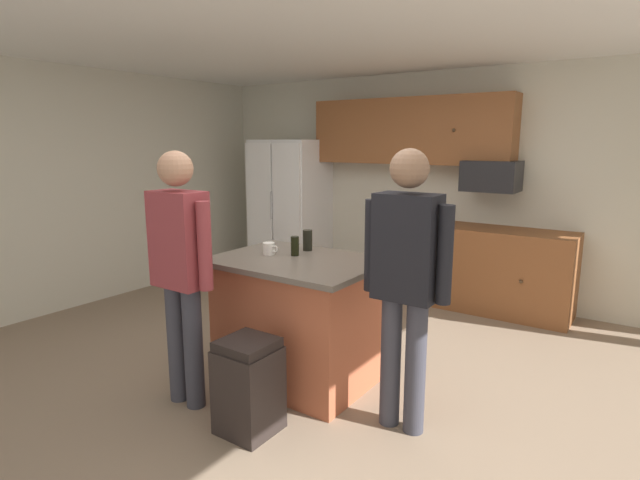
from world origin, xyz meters
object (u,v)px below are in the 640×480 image
Objects in this scene: person_elder_center at (180,262)px; person_guest_left at (406,272)px; kitchen_island at (298,319)px; refrigerator at (290,209)px; mug_ceramic_white at (269,249)px; microwave_over_range at (491,176)px; trash_bin at (249,386)px; glass_pilsner at (308,240)px; glass_stout_tall at (295,246)px.

person_guest_left reaches higher than person_elder_center.
person_elder_center is (-0.43, -0.72, 0.53)m from kitchen_island.
refrigerator is 13.64× the size of mug_ceramic_white.
microwave_over_range is at bearing 2.60° from refrigerator.
microwave_over_range reaches higher than trash_bin.
glass_pilsner is 0.27× the size of trash_bin.
person_elder_center is 11.92× the size of glass_stout_tall.
trash_bin is at bearing 46.11° from person_guest_left.
kitchen_island is 0.56m from glass_stout_tall.
microwave_over_range is at bearing 81.36° from trash_bin.
refrigerator reaches higher than microwave_over_range.
person_guest_left reaches higher than mug_ceramic_white.
trash_bin is at bearing -77.09° from kitchen_island.
person_elder_center reaches higher than trash_bin.
person_elder_center is 1.49m from person_guest_left.
person_guest_left is at bearing -22.43° from glass_pilsner.
trash_bin is at bearing -98.64° from microwave_over_range.
person_elder_center reaches higher than glass_pilsner.
person_guest_left is (0.95, -0.15, 0.55)m from kitchen_island.
trash_bin is (-0.49, -3.26, -1.15)m from microwave_over_range.
mug_ceramic_white is 0.33m from glass_pilsner.
glass_pilsner is at bearing 105.21° from trash_bin.
glass_pilsner reaches higher than mug_ceramic_white.
mug_ceramic_white is at bearing -154.29° from glass_stout_tall.
person_elder_center reaches higher than microwave_over_range.
microwave_over_range is at bearing 75.25° from kitchen_island.
refrigerator is 3.85m from person_guest_left.
mug_ceramic_white reaches higher than trash_bin.
person_elder_center is (1.51, -3.12, 0.10)m from refrigerator.
mug_ceramic_white is 0.22× the size of trash_bin.
kitchen_island is 0.69× the size of person_guest_left.
person_guest_left is 1.14m from glass_pilsner.
refrigerator reaches higher than person_elder_center.
person_guest_left is 1.22m from trash_bin.
kitchen_island is at bearing -69.06° from glass_pilsner.
mug_ceramic_white is at bearing 120.64° from trash_bin.
kitchen_island is (1.94, -2.40, -0.43)m from refrigerator.
refrigerator is at bearing 124.79° from mug_ceramic_white.
glass_stout_tall is (-1.03, 0.23, -0.00)m from person_guest_left.
refrigerator is 2.80m from glass_pilsner.
microwave_over_range is 3.81× the size of glass_stout_tall.
person_elder_center is 10.59× the size of glass_pilsner.
refrigerator reaches higher than trash_bin.
person_elder_center is at bearing -113.52° from glass_stout_tall.
glass_pilsner is at bearing -109.03° from microwave_over_range.
kitchen_island is 9.13× the size of mug_ceramic_white.
microwave_over_range is 0.46× the size of kitchen_island.
person_guest_left is at bearing 36.98° from trash_bin.
glass_stout_tall is (-0.08, 0.08, 0.55)m from kitchen_island.
trash_bin is (0.17, -0.74, -0.18)m from kitchen_island.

